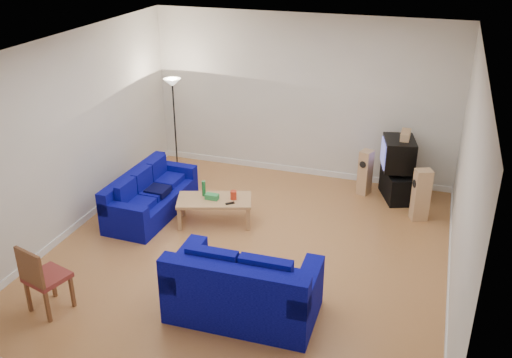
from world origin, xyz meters
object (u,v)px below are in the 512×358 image
(television, at_px, (398,154))
(tv_stand, at_px, (397,185))
(sofa_three_seat, at_px, (149,199))
(sofa_loveseat, at_px, (242,293))
(coffee_table, at_px, (214,202))

(television, bearing_deg, tv_stand, 79.73)
(tv_stand, bearing_deg, sofa_three_seat, -85.31)
(sofa_three_seat, height_order, tv_stand, sofa_three_seat)
(sofa_loveseat, relative_size, tv_stand, 2.28)
(sofa_loveseat, xyz_separation_m, tv_stand, (1.57, 4.17, -0.10))
(tv_stand, height_order, television, television)
(sofa_loveseat, bearing_deg, sofa_three_seat, 138.07)
(sofa_three_seat, height_order, sofa_loveseat, sofa_loveseat)
(sofa_three_seat, xyz_separation_m, sofa_loveseat, (2.52, -2.18, 0.08))
(television, bearing_deg, sofa_loveseat, -32.52)
(sofa_loveseat, height_order, television, television)
(sofa_loveseat, distance_m, tv_stand, 4.46)
(sofa_three_seat, relative_size, sofa_loveseat, 1.04)
(coffee_table, xyz_separation_m, television, (2.81, 1.95, 0.49))
(sofa_loveseat, distance_m, coffee_table, 2.57)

